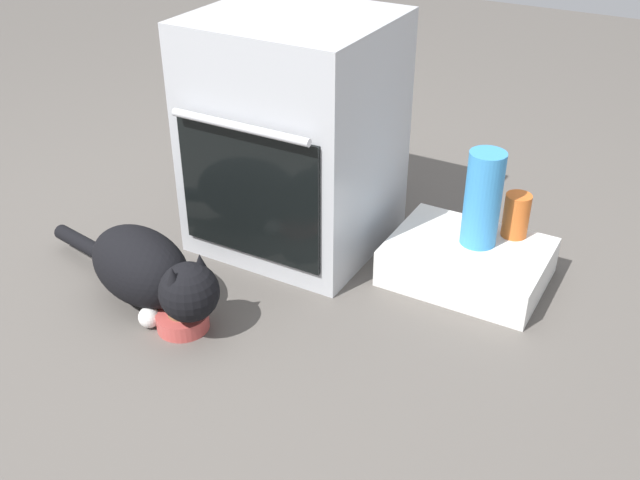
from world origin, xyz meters
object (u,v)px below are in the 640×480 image
Objects in this scene: pantry_cabinet at (467,262)px; cat at (149,271)px; oven at (294,134)px; food_bowl at (183,319)px; water_bottle at (483,199)px; sauce_jar at (516,215)px.

cat is (-0.75, -0.60, 0.07)m from pantry_cabinet.
oven reaches higher than food_bowl.
sauce_jar is at bearing 49.37° from water_bottle.
oven is at bearing -173.49° from water_bottle.
pantry_cabinet is at bearing -116.75° from water_bottle.
sauce_jar is (0.08, 0.10, -0.08)m from water_bottle.
oven is 0.62m from water_bottle.
pantry_cabinet is 0.88m from food_bowl.
cat is (-0.14, 0.03, 0.10)m from food_bowl.
oven is 2.50× the size of water_bottle.
water_bottle is (0.63, 0.66, 0.24)m from food_bowl.
pantry_cabinet is (0.60, 0.04, -0.31)m from oven.
cat reaches higher than food_bowl.
sauce_jar reaches higher than cat.
water_bottle is (0.01, 0.03, 0.21)m from pantry_cabinet.
cat is at bearing -141.32° from pantry_cabinet.
oven is 0.99× the size of cat.
cat reaches higher than pantry_cabinet.
water_bottle reaches higher than cat.
oven reaches higher than cat.
water_bottle reaches higher than food_bowl.
sauce_jar is (0.69, 0.17, -0.18)m from oven.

